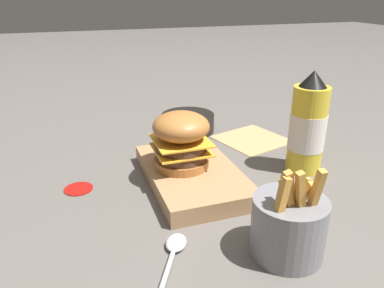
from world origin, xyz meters
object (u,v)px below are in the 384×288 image
(fries_basket, at_px, (289,225))
(ketchup_bottle, at_px, (308,127))
(spoon, at_px, (173,253))
(serving_board, at_px, (192,175))
(burger, at_px, (180,140))
(side_bowl, at_px, (188,122))

(fries_basket, bearing_deg, ketchup_bottle, -38.92)
(ketchup_bottle, distance_m, spoon, 0.40)
(serving_board, distance_m, ketchup_bottle, 0.26)
(burger, relative_size, spoon, 0.69)
(serving_board, height_order, ketchup_bottle, ketchup_bottle)
(ketchup_bottle, bearing_deg, side_bowl, 28.14)
(serving_board, xyz_separation_m, ketchup_bottle, (-0.02, -0.24, 0.08))
(burger, bearing_deg, spoon, 159.83)
(serving_board, bearing_deg, ketchup_bottle, -94.77)
(burger, xyz_separation_m, fries_basket, (-0.26, -0.08, -0.04))
(serving_board, bearing_deg, side_bowl, -16.80)
(ketchup_bottle, xyz_separation_m, spoon, (-0.18, 0.34, -0.09))
(side_bowl, bearing_deg, spoon, 159.16)
(fries_basket, relative_size, spoon, 0.92)
(burger, height_order, spoon, burger)
(ketchup_bottle, height_order, side_bowl, ketchup_bottle)
(serving_board, height_order, fries_basket, fries_basket)
(fries_basket, bearing_deg, side_bowl, -2.64)
(side_bowl, height_order, spoon, side_bowl)
(fries_basket, bearing_deg, serving_board, 13.53)
(ketchup_bottle, xyz_separation_m, side_bowl, (0.30, 0.16, -0.07))
(serving_board, distance_m, side_bowl, 0.29)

